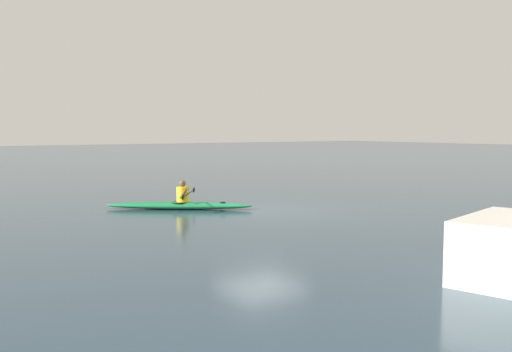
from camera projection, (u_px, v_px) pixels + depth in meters
ground_plane at (261, 211)px, 17.75m from camera, size 160.00×160.00×0.00m
kayak at (179, 205)px, 18.16m from camera, size 4.18×3.38×0.24m
kayaker at (183, 193)px, 18.12m from camera, size 1.51×1.97×0.70m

